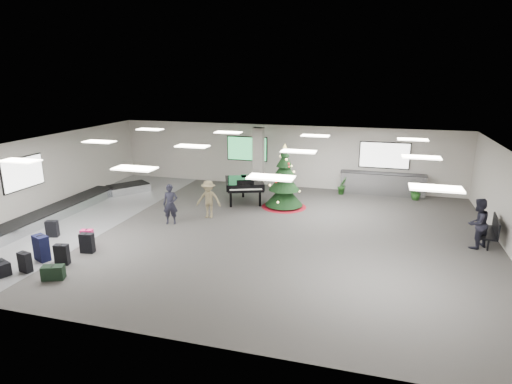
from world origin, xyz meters
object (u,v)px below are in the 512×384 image
(traveler_a, at_px, (170,204))
(potted_plant_left, at_px, (342,186))
(christmas_tree, at_px, (284,186))
(baggage_carousel, at_px, (67,209))
(potted_plant_right, at_px, (416,192))
(grand_piano, at_px, (244,184))
(bench, at_px, (491,229))
(service_counter, at_px, (382,184))
(traveler_b, at_px, (209,199))
(pink_suitcase, at_px, (87,238))
(traveler_bench, at_px, (477,223))

(traveler_a, distance_m, potted_plant_left, 8.73)
(potted_plant_left, bearing_deg, christmas_tree, -129.25)
(baggage_carousel, bearing_deg, potted_plant_right, 23.32)
(grand_piano, height_order, bench, grand_piano)
(service_counter, height_order, traveler_a, traveler_a)
(traveler_b, bearing_deg, pink_suitcase, -131.17)
(baggage_carousel, relative_size, potted_plant_left, 12.02)
(bench, bearing_deg, traveler_b, -173.81)
(baggage_carousel, xyz_separation_m, traveler_b, (5.98, 1.17, 0.57))
(service_counter, xyz_separation_m, christmas_tree, (-4.20, -3.28, 0.43))
(christmas_tree, relative_size, bench, 1.78)
(bench, distance_m, potted_plant_left, 7.53)
(pink_suitcase, xyz_separation_m, traveler_a, (1.66, 2.95, 0.48))
(bench, xyz_separation_m, traveler_b, (-10.47, 0.04, 0.23))
(service_counter, bearing_deg, pink_suitcase, -135.21)
(baggage_carousel, height_order, traveler_bench, traveler_bench)
(baggage_carousel, relative_size, pink_suitcase, 15.03)
(christmas_tree, height_order, traveler_b, christmas_tree)
(christmas_tree, xyz_separation_m, traveler_bench, (7.25, -2.76, -0.10))
(bench, relative_size, traveler_bench, 0.92)
(grand_piano, relative_size, traveler_b, 1.66)
(service_counter, height_order, potted_plant_left, service_counter)
(potted_plant_left, bearing_deg, grand_piano, -148.19)
(grand_piano, xyz_separation_m, bench, (9.72, -2.53, -0.32))
(traveler_b, bearing_deg, baggage_carousel, -175.25)
(bench, xyz_separation_m, potted_plant_right, (-2.07, 5.07, -0.17))
(grand_piano, bearing_deg, christmas_tree, -27.51)
(christmas_tree, distance_m, traveler_a, 5.11)
(traveler_b, relative_size, traveler_bench, 0.90)
(potted_plant_left, bearing_deg, service_counter, 13.64)
(baggage_carousel, bearing_deg, grand_piano, 28.52)
(christmas_tree, distance_m, bench, 8.15)
(christmas_tree, bearing_deg, traveler_a, -138.49)
(bench, relative_size, traveler_a, 1.00)
(pink_suitcase, distance_m, bench, 13.89)
(potted_plant_right, bearing_deg, traveler_bench, -74.62)
(pink_suitcase, bearing_deg, christmas_tree, 34.46)
(pink_suitcase, bearing_deg, baggage_carousel, 122.94)
(baggage_carousel, distance_m, traveler_b, 6.12)
(grand_piano, relative_size, potted_plant_left, 3.21)
(grand_piano, xyz_separation_m, traveler_b, (-0.75, -2.48, -0.09))
(christmas_tree, distance_m, traveler_b, 3.51)
(service_counter, height_order, grand_piano, grand_piano)
(baggage_carousel, distance_m, service_counter, 14.50)
(traveler_bench, bearing_deg, traveler_a, -39.85)
(grand_piano, bearing_deg, pink_suitcase, -140.04)
(baggage_carousel, distance_m, potted_plant_left, 12.62)
(pink_suitcase, relative_size, traveler_a, 0.40)
(baggage_carousel, relative_size, traveler_b, 6.20)
(service_counter, xyz_separation_m, grand_piano, (-6.11, -3.08, 0.33))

